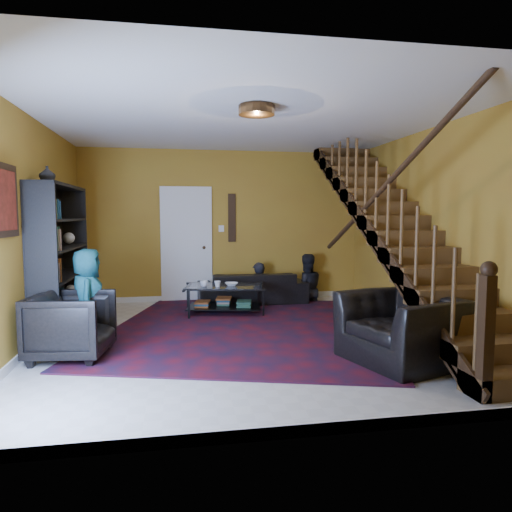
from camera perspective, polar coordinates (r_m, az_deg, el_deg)
The scene contains 21 objects.
floor at distance 6.09m, azimuth -1.25°, elevation -10.13°, with size 5.50×5.50×0.00m, color beige.
room at distance 7.32m, azimuth -13.32°, elevation -7.25°, with size 5.50×5.50×5.50m.
staircase at distance 6.54m, azimuth 17.47°, elevation 3.11°, with size 0.95×5.02×3.18m.
bookshelf at distance 6.61m, azimuth -23.18°, elevation -0.82°, with size 0.35×1.80×2.00m.
door at distance 8.55m, azimuth -8.68°, elevation 1.21°, with size 0.82×0.05×2.05m, color silver.
framed_picture at distance 5.19m, azimuth -29.08°, elevation 6.11°, with size 0.04×0.74×0.74m, color maroon.
wall_hanging at distance 8.60m, azimuth -3.03°, elevation 4.78°, with size 0.14×0.03×0.90m, color black.
ceiling_fixture at distance 5.21m, azimuth 0.08°, elevation 17.75°, with size 0.40×0.40×0.10m, color #3F2814.
rug at distance 6.57m, azimuth -1.27°, elevation -8.89°, with size 3.67×4.20×0.02m, color #480C18.
sofa at distance 8.32m, azimuth -0.49°, elevation -3.98°, with size 1.94×0.76×0.57m, color black.
armchair_left at distance 5.54m, azimuth -22.05°, elevation -8.06°, with size 0.80×0.82×0.75m, color black.
armchair_right at distance 5.24m, azimuth 17.63°, elevation -8.71°, with size 1.14×0.99×0.74m, color black.
person_adult_a at distance 8.41m, azimuth 0.26°, elevation -4.83°, with size 0.43×0.29×1.19m, color black.
person_adult_b at distance 8.61m, azimuth 6.30°, elevation -4.16°, with size 0.65×0.50×1.33m, color black.
person_child at distance 5.89m, azimuth -20.30°, elevation -4.98°, with size 0.59×0.38×1.20m, color #1B5C69.
coffee_table at distance 7.44m, azimuth -3.96°, elevation -5.19°, with size 1.34×0.94×0.47m.
cup_a at distance 7.31m, azimuth -6.51°, elevation -3.44°, with size 0.12×0.12×0.10m, color #999999.
cup_b at distance 7.25m, azimuth -4.83°, elevation -3.51°, with size 0.10×0.10×0.10m, color #999999.
bowl at distance 7.37m, azimuth -3.08°, elevation -3.53°, with size 0.21×0.21×0.05m, color #999999.
vase at distance 6.12m, azimuth -24.64°, elevation 9.29°, with size 0.18×0.18×0.19m, color #999999.
popcorn_bucket at distance 5.53m, azimuth -20.36°, elevation -10.91°, with size 0.15×0.15×0.17m, color red.
Camera 1 is at (-0.88, -5.80, 1.60)m, focal length 32.00 mm.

